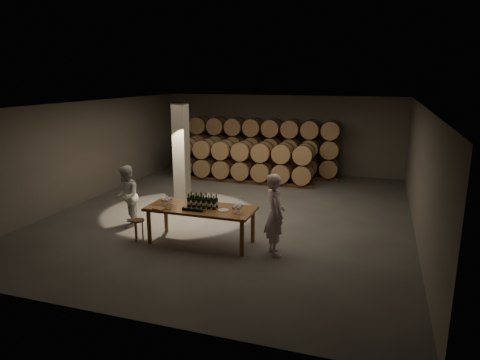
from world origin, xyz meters
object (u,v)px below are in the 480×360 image
(tasting_table, at_px, (201,212))
(bottle_cluster, at_px, (203,202))
(plate, at_px, (223,210))
(stool, at_px, (138,223))
(person_man, at_px, (275,215))
(person_woman, at_px, (126,196))
(notebook_near, at_px, (159,209))

(tasting_table, bearing_deg, bottle_cluster, 36.41)
(plate, height_order, stool, plate)
(tasting_table, xyz_separation_m, stool, (-1.54, -0.35, -0.36))
(plate, distance_m, person_man, 1.25)
(tasting_table, height_order, person_woman, person_woman)
(plate, relative_size, stool, 0.48)
(notebook_near, distance_m, stool, 0.82)
(tasting_table, height_order, notebook_near, notebook_near)
(stool, xyz_separation_m, person_woman, (-0.84, 0.85, 0.39))
(stool, distance_m, person_woman, 1.26)
(bottle_cluster, bearing_deg, notebook_near, -152.68)
(tasting_table, distance_m, person_man, 1.86)
(stool, bearing_deg, bottle_cluster, 13.47)
(plate, bearing_deg, bottle_cluster, 172.10)
(notebook_near, height_order, person_woman, person_woman)
(tasting_table, bearing_deg, stool, -167.20)
(stool, bearing_deg, tasting_table, 12.80)
(tasting_table, relative_size, stool, 4.83)
(notebook_near, xyz_separation_m, stool, (-0.67, 0.09, -0.47))
(plate, bearing_deg, tasting_table, 175.26)
(bottle_cluster, relative_size, person_woman, 0.44)
(tasting_table, distance_m, notebook_near, 0.99)
(bottle_cluster, xyz_separation_m, notebook_near, (-0.91, -0.47, -0.11))
(tasting_table, xyz_separation_m, bottle_cluster, (0.04, 0.03, 0.23))
(stool, relative_size, person_woman, 0.32)
(bottle_cluster, relative_size, person_man, 0.39)
(stool, bearing_deg, person_woman, 134.64)
(bottle_cluster, bearing_deg, person_man, -3.79)
(person_man, bearing_deg, notebook_near, 66.81)
(bottle_cluster, xyz_separation_m, person_woman, (-2.42, 0.47, -0.19))
(bottle_cluster, relative_size, stool, 1.37)
(tasting_table, relative_size, notebook_near, 9.52)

